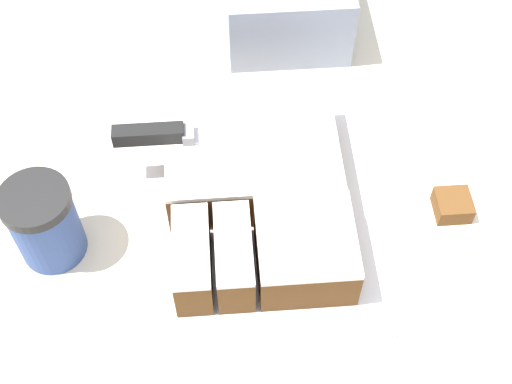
{
  "coord_description": "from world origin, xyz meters",
  "views": [
    {
      "loc": [
        -0.04,
        -0.49,
        1.74
      ],
      "look_at": [
        0.0,
        0.05,
        0.96
      ],
      "focal_mm": 50.0,
      "sensor_mm": 36.0,
      "label": 1
    }
  ],
  "objects_px": {
    "cake_board": "(256,209)",
    "knife": "(173,134)",
    "brownie": "(453,205)",
    "coffee_cup": "(44,223)",
    "cake": "(258,190)"
  },
  "relations": [
    {
      "from": "cake",
      "to": "brownie",
      "type": "xyz_separation_m",
      "value": [
        0.26,
        -0.03,
        -0.02
      ]
    },
    {
      "from": "coffee_cup",
      "to": "brownie",
      "type": "bearing_deg",
      "value": 1.54
    },
    {
      "from": "cake",
      "to": "knife",
      "type": "xyz_separation_m",
      "value": [
        -0.11,
        0.07,
        0.05
      ]
    },
    {
      "from": "cake",
      "to": "brownie",
      "type": "bearing_deg",
      "value": -6.23
    },
    {
      "from": "cake_board",
      "to": "cake",
      "type": "bearing_deg",
      "value": 53.56
    },
    {
      "from": "cake",
      "to": "brownie",
      "type": "distance_m",
      "value": 0.26
    },
    {
      "from": "cake_board",
      "to": "cake",
      "type": "xyz_separation_m",
      "value": [
        0.0,
        0.0,
        0.04
      ]
    },
    {
      "from": "coffee_cup",
      "to": "brownie",
      "type": "distance_m",
      "value": 0.54
    },
    {
      "from": "cake_board",
      "to": "knife",
      "type": "xyz_separation_m",
      "value": [
        -0.11,
        0.07,
        0.09
      ]
    },
    {
      "from": "cake_board",
      "to": "brownie",
      "type": "bearing_deg",
      "value": -5.42
    },
    {
      "from": "cake_board",
      "to": "brownie",
      "type": "xyz_separation_m",
      "value": [
        0.26,
        -0.03,
        0.02
      ]
    },
    {
      "from": "brownie",
      "to": "cake_board",
      "type": "bearing_deg",
      "value": 174.58
    },
    {
      "from": "cake",
      "to": "knife",
      "type": "bearing_deg",
      "value": 148.52
    },
    {
      "from": "cake",
      "to": "cake_board",
      "type": "bearing_deg",
      "value": -126.44
    },
    {
      "from": "cake",
      "to": "coffee_cup",
      "type": "height_order",
      "value": "coffee_cup"
    }
  ]
}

